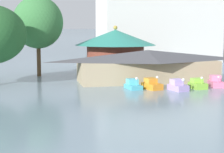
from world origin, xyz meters
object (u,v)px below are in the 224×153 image
at_px(green_roof_pavilion, 115,48).
at_px(background_building_block, 157,10).
at_px(pedal_boat_cyan, 133,85).
at_px(shoreline_tree_mid, 38,23).
at_px(pedal_boat_lime, 198,84).
at_px(pedal_boat_lavender, 178,86).
at_px(pedal_boat_pink, 216,82).
at_px(boathouse, 148,65).
at_px(pedal_boat_orange, 152,85).

xyz_separation_m(green_roof_pavilion, background_building_block, (14.20, 19.85, 7.25)).
distance_m(pedal_boat_cyan, shoreline_tree_mid, 20.81).
xyz_separation_m(pedal_boat_lime, green_roof_pavilion, (-6.56, 19.10, 3.77)).
height_order(pedal_boat_lavender, green_roof_pavilion, green_roof_pavilion).
bearing_deg(pedal_boat_pink, pedal_boat_lavender, -62.32).
xyz_separation_m(shoreline_tree_mid, background_building_block, (27.22, 22.03, 3.03)).
xyz_separation_m(boathouse, shoreline_tree_mid, (-15.17, 9.53, 6.12)).
height_order(pedal_boat_cyan, pedal_boat_lavender, pedal_boat_cyan).
height_order(pedal_boat_lavender, pedal_boat_pink, pedal_boat_lavender).
relative_size(pedal_boat_pink, green_roof_pavilion, 0.22).
height_order(pedal_boat_lime, shoreline_tree_mid, shoreline_tree_mid).
distance_m(pedal_boat_cyan, pedal_boat_pink, 11.22).
bearing_deg(background_building_block, shoreline_tree_mid, -141.02).
relative_size(pedal_boat_lime, shoreline_tree_mid, 0.20).
xyz_separation_m(pedal_boat_orange, boathouse, (1.53, 6.65, 1.84)).
bearing_deg(pedal_boat_pink, pedal_boat_lime, -63.31).
bearing_deg(background_building_block, pedal_boat_cyan, -112.95).
bearing_deg(background_building_block, boathouse, -110.90).
xyz_separation_m(pedal_boat_orange, green_roof_pavilion, (-0.62, 18.36, 3.74)).
distance_m(pedal_boat_cyan, green_roof_pavilion, 18.16).
xyz_separation_m(pedal_boat_lime, background_building_block, (7.64, 38.96, 11.02)).
xyz_separation_m(pedal_boat_orange, pedal_boat_lime, (5.94, -0.75, -0.03)).
bearing_deg(boathouse, pedal_boat_lavender, -81.19).
xyz_separation_m(pedal_boat_lime, shoreline_tree_mid, (-19.58, 16.93, 7.99)).
relative_size(pedal_boat_orange, shoreline_tree_mid, 0.24).
xyz_separation_m(pedal_boat_lime, pedal_boat_pink, (2.96, 0.83, 0.06)).
distance_m(pedal_boat_cyan, pedal_boat_lime, 8.37).
bearing_deg(shoreline_tree_mid, green_roof_pavilion, 9.47).
bearing_deg(pedal_boat_pink, green_roof_pavilion, -141.48).
distance_m(boathouse, background_building_block, 35.00).
bearing_deg(pedal_boat_lime, pedal_boat_pink, 101.05).
distance_m(pedal_boat_lime, green_roof_pavilion, 20.55).
bearing_deg(green_roof_pavilion, pedal_boat_orange, -88.06).
relative_size(pedal_boat_cyan, green_roof_pavilion, 0.21).
xyz_separation_m(pedal_boat_cyan, background_building_block, (15.89, 37.53, 11.05)).
height_order(pedal_boat_pink, shoreline_tree_mid, shoreline_tree_mid).
relative_size(pedal_boat_cyan, shoreline_tree_mid, 0.23).
xyz_separation_m(pedal_boat_pink, green_roof_pavilion, (-9.52, 18.27, 3.71)).
bearing_deg(shoreline_tree_mid, pedal_boat_lime, -40.85).
distance_m(pedal_boat_orange, boathouse, 7.07).
relative_size(pedal_boat_lavender, boathouse, 0.14).
bearing_deg(pedal_boat_cyan, pedal_boat_pink, 78.82).
bearing_deg(pedal_boat_cyan, green_roof_pavilion, 166.40).
distance_m(pedal_boat_cyan, pedal_boat_orange, 2.41).
height_order(pedal_boat_lime, green_roof_pavilion, green_roof_pavilion).
distance_m(pedal_boat_orange, pedal_boat_pink, 8.90).
bearing_deg(boathouse, pedal_boat_pink, -41.72).
bearing_deg(pedal_boat_cyan, background_building_block, 148.91).
height_order(boathouse, shoreline_tree_mid, shoreline_tree_mid).
bearing_deg(pedal_boat_pink, pedal_boat_cyan, -82.03).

